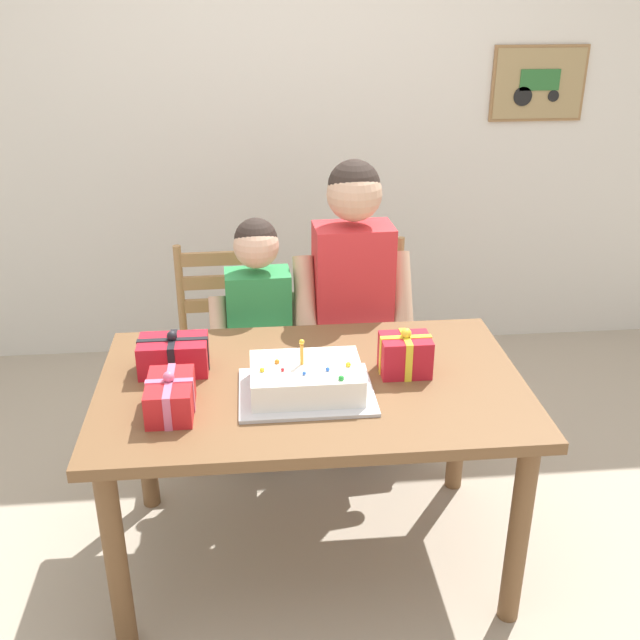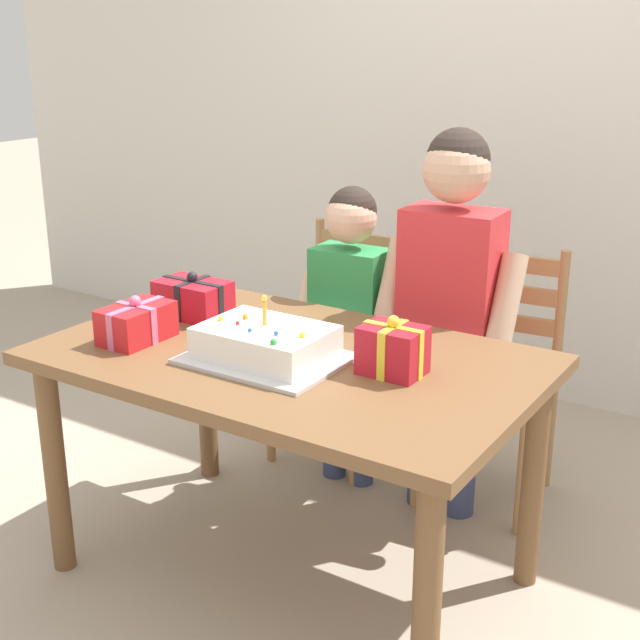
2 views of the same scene
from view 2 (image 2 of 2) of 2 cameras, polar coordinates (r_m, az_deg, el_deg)
name	(u,v)px [view 2 (image 2 of 2)]	position (r m, az deg, el deg)	size (l,w,h in m)	color
ground_plane	(292,573)	(2.89, -1.86, -16.29)	(20.00, 20.00, 0.00)	tan
back_wall	(526,113)	(4.03, 13.39, 13.14)	(6.40, 0.11, 2.60)	silver
dining_table	(290,385)	(2.57, -2.01, -4.31)	(1.44, 0.89, 0.75)	brown
birthday_cake	(266,345)	(2.47, -3.59, -1.63)	(0.44, 0.34, 0.19)	silver
gift_box_red_large	(393,350)	(2.38, 4.81, -1.98)	(0.18, 0.14, 0.17)	red
gift_box_beside_cake	(193,298)	(2.88, -8.35, 1.42)	(0.24, 0.16, 0.15)	red
gift_box_corner_small	(137,323)	(2.68, -11.98, -0.19)	(0.15, 0.23, 0.15)	red
chair_left	(342,342)	(3.45, 1.44, -1.48)	(0.43, 0.43, 0.92)	#A87A4C
chair_right	(493,375)	(3.19, 11.29, -3.59)	(0.45, 0.45, 0.92)	#A87A4C
child_older	(450,289)	(2.92, 8.57, 2.01)	(0.50, 0.28, 1.36)	#38426B
child_younger	(350,309)	(3.14, 1.97, 0.74)	(0.41, 0.24, 1.14)	#38426B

